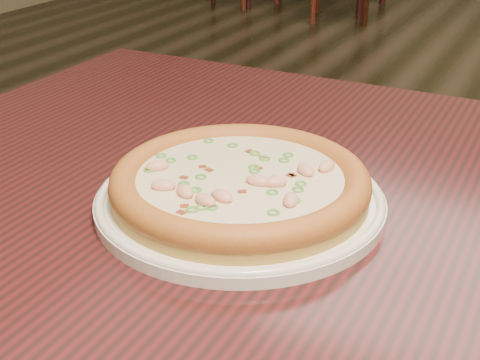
% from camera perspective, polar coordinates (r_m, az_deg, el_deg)
% --- Properties ---
extents(ground, '(9.00, 9.00, 0.00)m').
position_cam_1_polar(ground, '(1.79, 8.62, -11.20)').
color(ground, black).
extents(hero_table, '(1.20, 0.80, 0.75)m').
position_cam_1_polar(hero_table, '(0.73, 10.34, -9.46)').
color(hero_table, black).
rests_on(hero_table, ground).
extents(plate, '(0.29, 0.29, 0.02)m').
position_cam_1_polar(plate, '(0.67, 0.00, -1.63)').
color(plate, white).
rests_on(plate, hero_table).
extents(pizza, '(0.26, 0.26, 0.03)m').
position_cam_1_polar(pizza, '(0.66, -0.00, -0.24)').
color(pizza, '#BA9343').
rests_on(pizza, plate).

